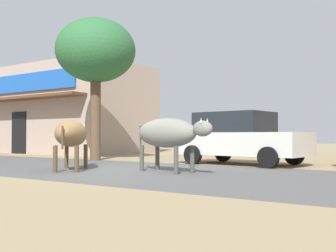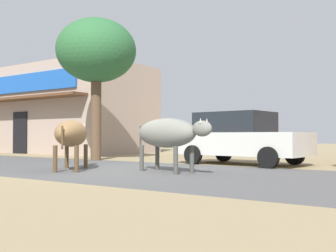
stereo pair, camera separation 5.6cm
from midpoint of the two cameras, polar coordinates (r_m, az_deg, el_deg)
name	(u,v)px [view 2 (the right image)]	position (r m, az deg, el deg)	size (l,w,h in m)	color
ground	(120,170)	(10.88, -6.58, -6.11)	(80.00, 80.00, 0.00)	#99855F
asphalt_road	(120,170)	(10.87, -6.58, -6.10)	(72.00, 5.64, 0.00)	#565555
storefront_left_cafe	(68,111)	(23.12, -13.80, 2.08)	(8.85, 6.16, 4.54)	tan
roadside_tree	(96,52)	(15.45, -9.90, 10.18)	(2.93, 2.93, 5.22)	brown
parked_hatchback_car	(241,138)	(12.98, 10.26, -1.60)	(4.13, 2.27, 1.64)	silver
cow_near_brown	(72,134)	(10.97, -13.15, -1.11)	(1.83, 2.28, 1.30)	olive
cow_far_dark	(167,133)	(10.05, 0.09, -1.04)	(2.61, 1.25, 1.34)	gray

